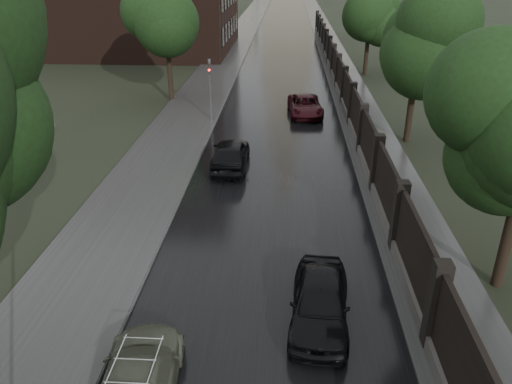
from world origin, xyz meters
name	(u,v)px	position (x,y,z in m)	size (l,w,h in m)	color
fence_right	(341,83)	(4.60, 32.01, 1.01)	(0.45, 75.72, 2.70)	#383533
tree_left_far	(166,27)	(-8.00, 30.00, 5.24)	(4.25, 4.25, 7.39)	black
tree_right_b	(418,54)	(7.50, 22.00, 4.95)	(4.08, 4.08, 7.01)	black
tree_right_c	(370,17)	(7.50, 40.00, 4.95)	(4.08, 4.08, 7.01)	black
traffic_light	(210,85)	(-4.30, 24.99, 2.40)	(0.16, 0.32, 4.00)	#59595E
volga_sedan	(139,382)	(-2.78, 2.60, 0.65)	(1.82, 4.47, 1.30)	#515544
hatchback_left	(230,154)	(-2.23, 17.38, 0.75)	(1.77, 4.39, 1.50)	black
car_right_near	(320,301)	(1.62, 5.83, 0.70)	(1.66, 4.13, 1.41)	black
car_right_far	(305,106)	(1.77, 26.94, 0.64)	(2.11, 4.59, 1.27)	black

